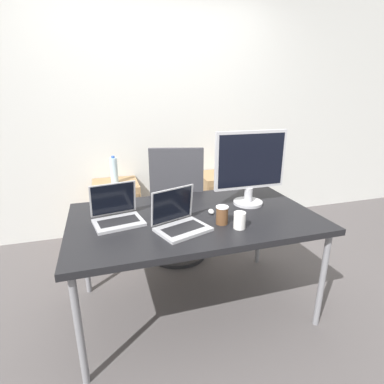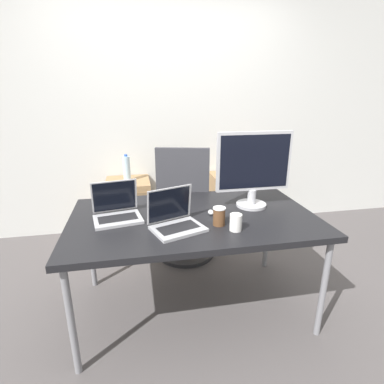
# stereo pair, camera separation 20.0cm
# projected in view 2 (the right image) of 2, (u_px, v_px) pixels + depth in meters

# --- Properties ---
(ground_plane) EXTENTS (14.00, 14.00, 0.00)m
(ground_plane) POSITION_uv_depth(u_px,v_px,m) (193.00, 306.00, 2.24)
(ground_plane) COLOR #514C4C
(wall_back) EXTENTS (10.00, 0.05, 2.60)m
(wall_back) POSITION_uv_depth(u_px,v_px,m) (166.00, 114.00, 3.23)
(wall_back) COLOR silver
(wall_back) RESTS_ON ground_plane
(desk) EXTENTS (1.63, 0.95, 0.74)m
(desk) POSITION_uv_depth(u_px,v_px,m) (193.00, 221.00, 2.02)
(desk) COLOR black
(desk) RESTS_ON ground_plane
(office_chair) EXTENTS (0.58, 0.62, 1.10)m
(office_chair) POSITION_uv_depth(u_px,v_px,m) (185.00, 217.00, 2.78)
(office_chair) COLOR #232326
(office_chair) RESTS_ON ground_plane
(cabinet_left) EXTENTS (0.45, 0.46, 0.65)m
(cabinet_left) POSITION_uv_depth(u_px,v_px,m) (130.00, 210.00, 3.21)
(cabinet_left) COLOR #99754C
(cabinet_left) RESTS_ON ground_plane
(cabinet_right) EXTENTS (0.45, 0.46, 0.65)m
(cabinet_right) POSITION_uv_depth(u_px,v_px,m) (231.00, 203.00, 3.42)
(cabinet_right) COLOR #99754C
(cabinet_right) RESTS_ON ground_plane
(water_bottle) EXTENTS (0.07, 0.07, 0.28)m
(water_bottle) POSITION_uv_depth(u_px,v_px,m) (127.00, 168.00, 3.07)
(water_bottle) COLOR silver
(water_bottle) RESTS_ON cabinet_left
(laptop_left) EXTENTS (0.33, 0.31, 0.24)m
(laptop_left) POSITION_uv_depth(u_px,v_px,m) (117.00, 211.00, 1.95)
(laptop_left) COLOR #ADADB2
(laptop_left) RESTS_ON desk
(laptop_right) EXTENTS (0.36, 0.33, 0.24)m
(laptop_right) POSITION_uv_depth(u_px,v_px,m) (175.00, 220.00, 1.81)
(laptop_right) COLOR #ADADB2
(laptop_right) RESTS_ON desk
(monitor) EXTENTS (0.53, 0.21, 0.54)m
(monitor) POSITION_uv_depth(u_px,v_px,m) (254.00, 168.00, 2.09)
(monitor) COLOR #B7B7BC
(monitor) RESTS_ON desk
(mouse) EXTENTS (0.04, 0.06, 0.03)m
(mouse) POSITION_uv_depth(u_px,v_px,m) (211.00, 212.00, 2.02)
(mouse) COLOR silver
(mouse) RESTS_ON desk
(coffee_cup_white) EXTENTS (0.07, 0.07, 0.10)m
(coffee_cup_white) POSITION_uv_depth(u_px,v_px,m) (236.00, 222.00, 1.78)
(coffee_cup_white) COLOR white
(coffee_cup_white) RESTS_ON desk
(coffee_cup_brown) EXTENTS (0.08, 0.08, 0.12)m
(coffee_cup_brown) POSITION_uv_depth(u_px,v_px,m) (219.00, 216.00, 1.85)
(coffee_cup_brown) COLOR brown
(coffee_cup_brown) RESTS_ON desk
(scissors) EXTENTS (0.04, 0.16, 0.01)m
(scissors) POSITION_uv_depth(u_px,v_px,m) (180.00, 212.00, 2.05)
(scissors) COLOR #B2B2B7
(scissors) RESTS_ON desk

